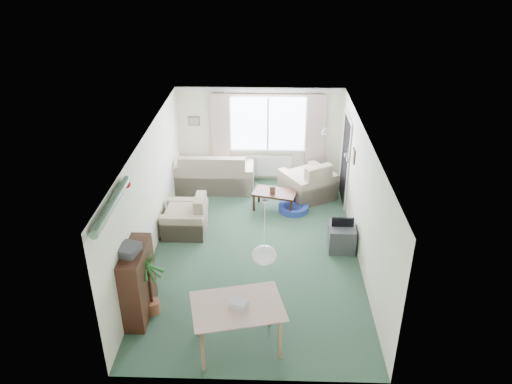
{
  "coord_description": "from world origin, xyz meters",
  "views": [
    {
      "loc": [
        0.26,
        -8.27,
        5.62
      ],
      "look_at": [
        0.0,
        0.3,
        1.15
      ],
      "focal_mm": 35.0,
      "sensor_mm": 36.0,
      "label": 1
    }
  ],
  "objects_px": {
    "armchair_left": "(185,214)",
    "tv_cube": "(341,237)",
    "dining_table": "(238,327)",
    "sofa": "(214,169)",
    "bookshelf": "(138,282)",
    "coffee_table": "(275,200)",
    "pet_bed": "(293,208)",
    "armchair_corner": "(308,179)",
    "houseplant": "(150,283)"
  },
  "relations": [
    {
      "from": "armchair_corner",
      "to": "pet_bed",
      "type": "distance_m",
      "value": 0.87
    },
    {
      "from": "armchair_left",
      "to": "tv_cube",
      "type": "xyz_separation_m",
      "value": [
        3.2,
        -0.56,
        -0.16
      ]
    },
    {
      "from": "bookshelf",
      "to": "houseplant",
      "type": "height_order",
      "value": "bookshelf"
    },
    {
      "from": "tv_cube",
      "to": "bookshelf",
      "type": "bearing_deg",
      "value": -148.78
    },
    {
      "from": "sofa",
      "to": "armchair_corner",
      "type": "relative_size",
      "value": 1.81
    },
    {
      "from": "tv_cube",
      "to": "dining_table",
      "type": "bearing_deg",
      "value": -123.16
    },
    {
      "from": "armchair_corner",
      "to": "bookshelf",
      "type": "distance_m",
      "value": 5.16
    },
    {
      "from": "tv_cube",
      "to": "pet_bed",
      "type": "bearing_deg",
      "value": 122.24
    },
    {
      "from": "dining_table",
      "to": "tv_cube",
      "type": "relative_size",
      "value": 2.17
    },
    {
      "from": "armchair_corner",
      "to": "coffee_table",
      "type": "xyz_separation_m",
      "value": [
        -0.78,
        -0.61,
        -0.26
      ]
    },
    {
      "from": "tv_cube",
      "to": "sofa",
      "type": "bearing_deg",
      "value": 138.34
    },
    {
      "from": "armchair_left",
      "to": "coffee_table",
      "type": "xyz_separation_m",
      "value": [
        1.88,
        1.02,
        -0.2
      ]
    },
    {
      "from": "pet_bed",
      "to": "armchair_left",
      "type": "bearing_deg",
      "value": -157.89
    },
    {
      "from": "sofa",
      "to": "tv_cube",
      "type": "bearing_deg",
      "value": 136.39
    },
    {
      "from": "dining_table",
      "to": "pet_bed",
      "type": "bearing_deg",
      "value": 76.75
    },
    {
      "from": "armchair_left",
      "to": "pet_bed",
      "type": "xyz_separation_m",
      "value": [
        2.31,
        0.94,
        -0.35
      ]
    },
    {
      "from": "coffee_table",
      "to": "tv_cube",
      "type": "relative_size",
      "value": 1.69
    },
    {
      "from": "armchair_corner",
      "to": "armchair_left",
      "type": "relative_size",
      "value": 1.15
    },
    {
      "from": "dining_table",
      "to": "pet_bed",
      "type": "xyz_separation_m",
      "value": [
        0.99,
        4.22,
        -0.32
      ]
    },
    {
      "from": "dining_table",
      "to": "bookshelf",
      "type": "bearing_deg",
      "value": 157.01
    },
    {
      "from": "sofa",
      "to": "bookshelf",
      "type": "relative_size",
      "value": 1.54
    },
    {
      "from": "armchair_left",
      "to": "sofa",
      "type": "bearing_deg",
      "value": 169.77
    },
    {
      "from": "armchair_left",
      "to": "coffee_table",
      "type": "height_order",
      "value": "armchair_left"
    },
    {
      "from": "armchair_left",
      "to": "houseplant",
      "type": "xyz_separation_m",
      "value": [
        -0.15,
        -2.56,
        0.19
      ]
    },
    {
      "from": "sofa",
      "to": "pet_bed",
      "type": "height_order",
      "value": "sofa"
    },
    {
      "from": "coffee_table",
      "to": "dining_table",
      "type": "relative_size",
      "value": 0.78
    },
    {
      "from": "bookshelf",
      "to": "tv_cube",
      "type": "distance_m",
      "value": 4.09
    },
    {
      "from": "sofa",
      "to": "armchair_left",
      "type": "relative_size",
      "value": 2.09
    },
    {
      "from": "sofa",
      "to": "bookshelf",
      "type": "height_order",
      "value": "bookshelf"
    },
    {
      "from": "armchair_corner",
      "to": "tv_cube",
      "type": "distance_m",
      "value": 2.26
    },
    {
      "from": "armchair_left",
      "to": "tv_cube",
      "type": "bearing_deg",
      "value": 80.74
    },
    {
      "from": "sofa",
      "to": "dining_table",
      "type": "distance_m",
      "value": 5.43
    },
    {
      "from": "bookshelf",
      "to": "dining_table",
      "type": "relative_size",
      "value": 1.02
    },
    {
      "from": "sofa",
      "to": "dining_table",
      "type": "relative_size",
      "value": 1.57
    },
    {
      "from": "armchair_left",
      "to": "pet_bed",
      "type": "distance_m",
      "value": 2.52
    },
    {
      "from": "coffee_table",
      "to": "tv_cube",
      "type": "distance_m",
      "value": 2.06
    },
    {
      "from": "armchair_left",
      "to": "dining_table",
      "type": "relative_size",
      "value": 0.75
    },
    {
      "from": "armchair_left",
      "to": "coffee_table",
      "type": "bearing_deg",
      "value": 119.08
    },
    {
      "from": "houseplant",
      "to": "pet_bed",
      "type": "height_order",
      "value": "houseplant"
    },
    {
      "from": "armchair_left",
      "to": "pet_bed",
      "type": "height_order",
      "value": "armchair_left"
    },
    {
      "from": "houseplant",
      "to": "armchair_corner",
      "type": "bearing_deg",
      "value": 56.14
    },
    {
      "from": "sofa",
      "to": "coffee_table",
      "type": "distance_m",
      "value": 1.84
    },
    {
      "from": "pet_bed",
      "to": "bookshelf",
      "type": "bearing_deg",
      "value": -126.99
    },
    {
      "from": "houseplant",
      "to": "dining_table",
      "type": "xyz_separation_m",
      "value": [
        1.47,
        -0.72,
        -0.22
      ]
    },
    {
      "from": "bookshelf",
      "to": "tv_cube",
      "type": "height_order",
      "value": "bookshelf"
    },
    {
      "from": "armchair_corner",
      "to": "dining_table",
      "type": "bearing_deg",
      "value": 43.68
    },
    {
      "from": "armchair_left",
      "to": "armchair_corner",
      "type": "bearing_deg",
      "value": 122.13
    },
    {
      "from": "armchair_left",
      "to": "pet_bed",
      "type": "relative_size",
      "value": 1.36
    },
    {
      "from": "armchair_left",
      "to": "bookshelf",
      "type": "xyz_separation_m",
      "value": [
        -0.34,
        -2.58,
        0.21
      ]
    },
    {
      "from": "tv_cube",
      "to": "coffee_table",
      "type": "bearing_deg",
      "value": 131.45
    }
  ]
}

